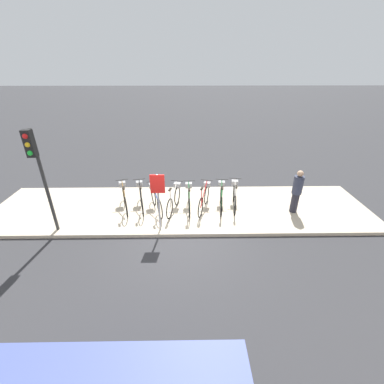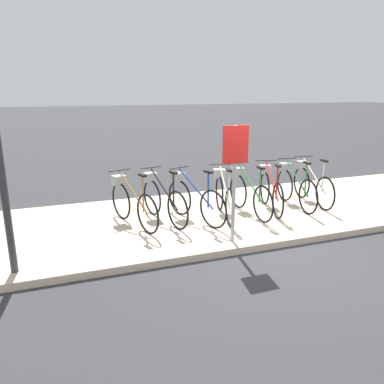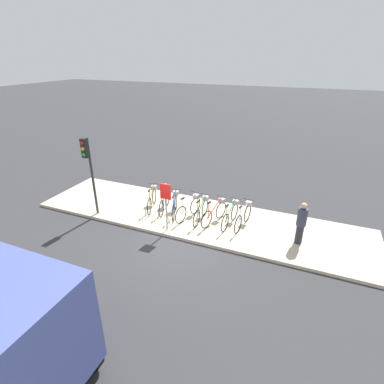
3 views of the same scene
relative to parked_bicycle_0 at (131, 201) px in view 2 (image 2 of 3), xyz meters
The scene contains 11 objects.
ground_plane 2.74m from the parked_bicycle_0, 39.11° to the right, with size 120.00×120.00×0.00m, color #2D2D30.
sidewalk 2.14m from the parked_bicycle_0, ahead, with size 13.98×3.46×0.12m.
parked_bicycle_0 is the anchor object (origin of this frame).
parked_bicycle_1 0.61m from the parked_bicycle_0, ahead, with size 0.56×1.69×1.06m.
parked_bicycle_2 1.18m from the parked_bicycle_0, ahead, with size 0.69×1.64×1.06m.
parked_bicycle_3 1.84m from the parked_bicycle_0, ahead, with size 0.55×1.69×1.06m.
parked_bicycle_4 2.38m from the parked_bicycle_0, ahead, with size 0.46×1.73×1.06m.
parked_bicycle_5 2.94m from the parked_bicycle_0, ahead, with size 0.62×1.67×1.06m.
parked_bicycle_6 3.57m from the parked_bicycle_0, ahead, with size 0.46×1.73×1.06m.
parked_bicycle_7 4.08m from the parked_bicycle_0, ahead, with size 0.46×1.72×1.06m.
sign_post 2.18m from the parked_bicycle_0, 44.30° to the right, with size 0.44×0.07×1.94m.
Camera 2 is at (-3.30, -5.00, 2.60)m, focal length 35.00 mm.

